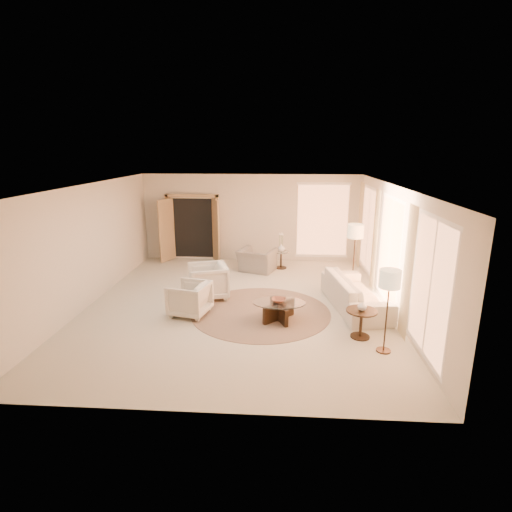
# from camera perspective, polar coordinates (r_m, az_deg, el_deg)

# --- Properties ---
(room) EXTENTS (7.04, 8.04, 2.83)m
(room) POSITION_cam_1_polar(r_m,az_deg,el_deg) (9.10, -2.68, 1.20)
(room) COLOR beige
(room) RESTS_ON ground
(windows_right) EXTENTS (0.10, 6.40, 2.40)m
(windows_right) POSITION_cam_1_polar(r_m,az_deg,el_deg) (9.48, 18.61, 0.67)
(windows_right) COLOR #FFA066
(windows_right) RESTS_ON room
(window_back_corner) EXTENTS (1.70, 0.10, 2.40)m
(window_back_corner) POSITION_cam_1_polar(r_m,az_deg,el_deg) (12.99, 9.48, 5.01)
(window_back_corner) COLOR #FFA066
(window_back_corner) RESTS_ON room
(curtains_right) EXTENTS (0.06, 5.20, 2.60)m
(curtains_right) POSITION_cam_1_polar(r_m,az_deg,el_deg) (10.32, 17.10, 1.65)
(curtains_right) COLOR #CCB988
(curtains_right) RESTS_ON room
(french_doors) EXTENTS (1.95, 0.66, 2.16)m
(french_doors) POSITION_cam_1_polar(r_m,az_deg,el_deg) (13.17, -9.06, 3.92)
(french_doors) COLOR tan
(french_doors) RESTS_ON room
(area_rug) EXTENTS (3.97, 3.97, 0.01)m
(area_rug) POSITION_cam_1_polar(r_m,az_deg,el_deg) (9.13, 0.68, -7.96)
(area_rug) COLOR #49352A
(area_rug) RESTS_ON room
(sofa) EXTENTS (1.36, 2.60, 0.72)m
(sofa) POSITION_cam_1_polar(r_m,az_deg,el_deg) (9.56, 13.98, -5.07)
(sofa) COLOR beige
(sofa) RESTS_ON room
(armchair_left) EXTENTS (1.09, 1.12, 0.93)m
(armchair_left) POSITION_cam_1_polar(r_m,az_deg,el_deg) (9.90, -6.89, -3.35)
(armchair_left) COLOR beige
(armchair_left) RESTS_ON room
(armchair_right) EXTENTS (0.91, 0.95, 0.82)m
(armchair_right) POSITION_cam_1_polar(r_m,az_deg,el_deg) (8.98, -9.49, -5.81)
(armchair_right) COLOR beige
(armchair_right) RESTS_ON room
(accent_chair) EXTENTS (1.20, 0.98, 0.90)m
(accent_chair) POSITION_cam_1_polar(r_m,az_deg,el_deg) (11.96, 0.14, -0.07)
(accent_chair) COLOR gray
(accent_chair) RESTS_ON room
(coffee_table) EXTENTS (1.34, 1.34, 0.42)m
(coffee_table) POSITION_cam_1_polar(r_m,az_deg,el_deg) (8.64, 3.27, -7.52)
(coffee_table) COLOR black
(coffee_table) RESTS_ON room
(end_table) EXTENTS (0.60, 0.60, 0.57)m
(end_table) POSITION_cam_1_polar(r_m,az_deg,el_deg) (8.10, 14.80, -8.66)
(end_table) COLOR black
(end_table) RESTS_ON room
(side_table) EXTENTS (0.46, 0.46, 0.53)m
(side_table) POSITION_cam_1_polar(r_m,az_deg,el_deg) (12.30, 3.59, -0.28)
(side_table) COLOR black
(side_table) RESTS_ON room
(floor_lamp_near) EXTENTS (0.41, 0.41, 1.71)m
(floor_lamp_near) POSITION_cam_1_polar(r_m,az_deg,el_deg) (10.59, 14.02, 3.05)
(floor_lamp_near) COLOR black
(floor_lamp_near) RESTS_ON room
(floor_lamp_far) EXTENTS (0.38, 0.38, 1.56)m
(floor_lamp_far) POSITION_cam_1_polar(r_m,az_deg,el_deg) (7.35, 18.55, -3.63)
(floor_lamp_far) COLOR black
(floor_lamp_far) RESTS_ON room
(bowl) EXTENTS (0.34, 0.34, 0.08)m
(bowl) POSITION_cam_1_polar(r_m,az_deg,el_deg) (8.57, 3.29, -6.33)
(bowl) COLOR brown
(bowl) RESTS_ON coffee_table
(end_vase) EXTENTS (0.21, 0.21, 0.19)m
(end_vase) POSITION_cam_1_polar(r_m,az_deg,el_deg) (8.00, 14.93, -6.90)
(end_vase) COLOR white
(end_vase) RESTS_ON end_table
(side_vase) EXTENTS (0.29, 0.29, 0.23)m
(side_vase) POSITION_cam_1_polar(r_m,az_deg,el_deg) (12.22, 3.62, 1.18)
(side_vase) COLOR white
(side_vase) RESTS_ON side_table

